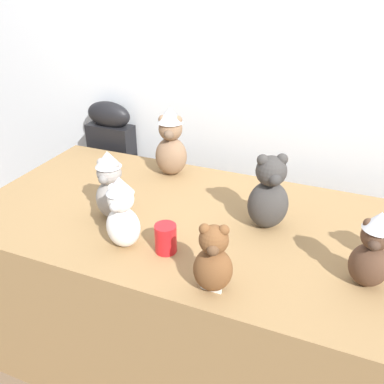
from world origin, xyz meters
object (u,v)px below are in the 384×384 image
at_px(teddy_bear_charcoal, 269,194).
at_px(teddy_bear_snow, 122,213).
at_px(display_table, 192,289).
at_px(instrument_case, 115,181).
at_px(teddy_bear_cocoa, 372,251).
at_px(party_cup_red, 164,239).
at_px(teddy_bear_ash, 110,186).
at_px(teddy_bear_chestnut, 213,260).
at_px(teddy_bear_mocha, 171,143).

bearing_deg(teddy_bear_charcoal, teddy_bear_snow, -172.91).
xyz_separation_m(display_table, instrument_case, (-0.77, 0.61, 0.13)).
xyz_separation_m(teddy_bear_snow, teddy_bear_charcoal, (0.46, 0.33, 0.01)).
xyz_separation_m(teddy_bear_cocoa, party_cup_red, (-0.68, -0.09, -0.08)).
relative_size(teddy_bear_ash, party_cup_red, 2.69).
bearing_deg(instrument_case, teddy_bear_cocoa, -26.39).
relative_size(teddy_bear_chestnut, party_cup_red, 2.23).
xyz_separation_m(teddy_bear_mocha, teddy_bear_chestnut, (0.48, -0.72, -0.05)).
distance_m(teddy_bear_charcoal, party_cup_red, 0.44).
bearing_deg(teddy_bear_charcoal, teddy_bear_ash, 167.46).
height_order(instrument_case, teddy_bear_charcoal, teddy_bear_charcoal).
distance_m(display_table, teddy_bear_charcoal, 0.62).
xyz_separation_m(instrument_case, teddy_bear_chestnut, (1.00, -0.98, 0.38)).
xyz_separation_m(instrument_case, teddy_bear_ash, (0.47, -0.73, 0.41)).
distance_m(display_table, teddy_bear_snow, 0.62).
relative_size(teddy_bear_snow, teddy_bear_mocha, 0.82).
distance_m(teddy_bear_mocha, teddy_bear_charcoal, 0.62).
height_order(instrument_case, teddy_bear_ash, teddy_bear_ash).
xyz_separation_m(teddy_bear_snow, party_cup_red, (0.15, 0.02, -0.08)).
relative_size(display_table, teddy_bear_mocha, 5.43).
bearing_deg(teddy_bear_snow, teddy_bear_chestnut, -15.05).
bearing_deg(teddy_bear_snow, teddy_bear_mocha, 98.09).
bearing_deg(teddy_bear_mocha, teddy_bear_snow, -97.03).
xyz_separation_m(teddy_bear_cocoa, teddy_bear_ash, (-0.98, 0.04, 0.01)).
height_order(teddy_bear_snow, teddy_bear_charcoal, teddy_bear_charcoal).
distance_m(instrument_case, teddy_bear_chestnut, 1.45).
relative_size(display_table, teddy_bear_chestnut, 7.64).
xyz_separation_m(teddy_bear_snow, teddy_bear_chestnut, (0.38, -0.10, -0.02)).
bearing_deg(instrument_case, teddy_bear_charcoal, -25.73).
bearing_deg(teddy_bear_ash, teddy_bear_chestnut, -26.84).
relative_size(display_table, teddy_bear_cocoa, 6.80).
relative_size(instrument_case, teddy_bear_charcoal, 3.28).
bearing_deg(teddy_bear_cocoa, party_cup_red, -168.05).
distance_m(instrument_case, teddy_bear_ash, 0.96).
height_order(instrument_case, party_cup_red, instrument_case).
relative_size(teddy_bear_mocha, teddy_bear_charcoal, 1.10).
relative_size(teddy_bear_snow, teddy_bear_ash, 0.96).
bearing_deg(teddy_bear_chestnut, teddy_bear_snow, 149.39).
bearing_deg(teddy_bear_cocoa, teddy_bear_chestnut, -150.54).
distance_m(display_table, party_cup_red, 0.52).
height_order(teddy_bear_chestnut, party_cup_red, teddy_bear_chestnut).
bearing_deg(party_cup_red, teddy_bear_cocoa, 7.41).
xyz_separation_m(teddy_bear_chestnut, teddy_bear_ash, (-0.53, 0.26, 0.03)).
distance_m(display_table, teddy_bear_ash, 0.63).
distance_m(instrument_case, party_cup_red, 1.20).
height_order(teddy_bear_mocha, teddy_bear_chestnut, teddy_bear_mocha).
relative_size(teddy_bear_mocha, teddy_bear_chestnut, 1.41).
bearing_deg(teddy_bear_mocha, teddy_bear_chestnut, -71.98).
xyz_separation_m(display_table, teddy_bear_ash, (-0.30, -0.12, 0.54)).
distance_m(teddy_bear_snow, teddy_bear_chestnut, 0.40).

